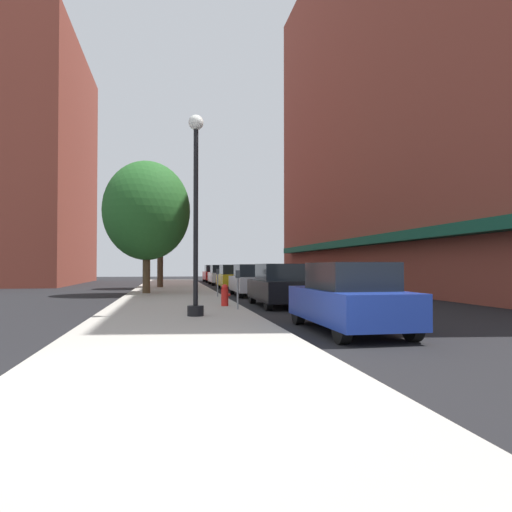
{
  "coord_description": "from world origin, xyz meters",
  "views": [
    {
      "loc": [
        -0.21,
        -6.44,
        1.58
      ],
      "look_at": [
        4.22,
        17.08,
        2.09
      ],
      "focal_mm": 32.33,
      "sensor_mm": 36.0,
      "label": 1
    }
  ],
  "objects_px": {
    "lamppost": "(196,210)",
    "car_black": "(279,286)",
    "parking_meter_far": "(238,285)",
    "parking_meter_near": "(218,279)",
    "fire_hydrant": "(225,295)",
    "tree_mid": "(160,218)",
    "car_yellow": "(232,277)",
    "tree_near": "(147,211)",
    "car_red": "(213,274)",
    "car_blue": "(349,298)",
    "car_silver": "(251,281)",
    "car_white": "(221,275)"
  },
  "relations": [
    {
      "from": "parking_meter_near",
      "to": "car_black",
      "type": "distance_m",
      "value": 4.87
    },
    {
      "from": "lamppost",
      "to": "tree_near",
      "type": "bearing_deg",
      "value": 99.45
    },
    {
      "from": "tree_near",
      "to": "car_red",
      "type": "distance_m",
      "value": 20.65
    },
    {
      "from": "lamppost",
      "to": "parking_meter_near",
      "type": "height_order",
      "value": "lamppost"
    },
    {
      "from": "car_silver",
      "to": "car_white",
      "type": "relative_size",
      "value": 1.0
    },
    {
      "from": "fire_hydrant",
      "to": "tree_mid",
      "type": "relative_size",
      "value": 0.11
    },
    {
      "from": "tree_near",
      "to": "parking_meter_near",
      "type": "bearing_deg",
      "value": -45.18
    },
    {
      "from": "parking_meter_near",
      "to": "tree_near",
      "type": "height_order",
      "value": "tree_near"
    },
    {
      "from": "car_yellow",
      "to": "car_blue",
      "type": "bearing_deg",
      "value": -91.12
    },
    {
      "from": "parking_meter_near",
      "to": "car_yellow",
      "type": "relative_size",
      "value": 0.3
    },
    {
      "from": "car_blue",
      "to": "parking_meter_far",
      "type": "bearing_deg",
      "value": 111.27
    },
    {
      "from": "tree_mid",
      "to": "car_silver",
      "type": "height_order",
      "value": "tree_mid"
    },
    {
      "from": "tree_mid",
      "to": "parking_meter_far",
      "type": "bearing_deg",
      "value": -80.41
    },
    {
      "from": "tree_near",
      "to": "car_yellow",
      "type": "bearing_deg",
      "value": 46.36
    },
    {
      "from": "parking_meter_near",
      "to": "car_white",
      "type": "distance_m",
      "value": 16.6
    },
    {
      "from": "tree_near",
      "to": "car_black",
      "type": "height_order",
      "value": "tree_near"
    },
    {
      "from": "parking_meter_near",
      "to": "car_silver",
      "type": "height_order",
      "value": "car_silver"
    },
    {
      "from": "fire_hydrant",
      "to": "car_red",
      "type": "xyz_separation_m",
      "value": [
        2.22,
        28.22,
        0.29
      ]
    },
    {
      "from": "car_blue",
      "to": "tree_near",
      "type": "bearing_deg",
      "value": 109.58
    },
    {
      "from": "lamppost",
      "to": "car_black",
      "type": "height_order",
      "value": "lamppost"
    },
    {
      "from": "car_silver",
      "to": "car_red",
      "type": "relative_size",
      "value": 1.0
    },
    {
      "from": "tree_near",
      "to": "car_white",
      "type": "relative_size",
      "value": 1.65
    },
    {
      "from": "lamppost",
      "to": "tree_mid",
      "type": "xyz_separation_m",
      "value": [
        -1.38,
        18.86,
        1.67
      ]
    },
    {
      "from": "car_white",
      "to": "car_red",
      "type": "xyz_separation_m",
      "value": [
        0.0,
        6.58,
        0.0
      ]
    },
    {
      "from": "car_blue",
      "to": "fire_hydrant",
      "type": "bearing_deg",
      "value": 109.03
    },
    {
      "from": "car_yellow",
      "to": "parking_meter_far",
      "type": "bearing_deg",
      "value": -98.18
    },
    {
      "from": "car_yellow",
      "to": "car_black",
      "type": "bearing_deg",
      "value": -91.12
    },
    {
      "from": "fire_hydrant",
      "to": "car_yellow",
      "type": "distance_m",
      "value": 14.52
    },
    {
      "from": "car_silver",
      "to": "car_red",
      "type": "xyz_separation_m",
      "value": [
        0.0,
        21.13,
        0.0
      ]
    },
    {
      "from": "parking_meter_far",
      "to": "car_black",
      "type": "xyz_separation_m",
      "value": [
        1.95,
        2.1,
        -0.14
      ]
    },
    {
      "from": "parking_meter_far",
      "to": "car_black",
      "type": "relative_size",
      "value": 0.3
    },
    {
      "from": "tree_near",
      "to": "car_silver",
      "type": "height_order",
      "value": "tree_near"
    },
    {
      "from": "lamppost",
      "to": "parking_meter_near",
      "type": "relative_size",
      "value": 4.5
    },
    {
      "from": "lamppost",
      "to": "fire_hydrant",
      "type": "height_order",
      "value": "lamppost"
    },
    {
      "from": "car_white",
      "to": "car_blue",
      "type": "bearing_deg",
      "value": -92.08
    },
    {
      "from": "parking_meter_far",
      "to": "tree_mid",
      "type": "xyz_separation_m",
      "value": [
        -2.89,
        17.07,
        3.92
      ]
    },
    {
      "from": "fire_hydrant",
      "to": "tree_mid",
      "type": "bearing_deg",
      "value": 99.48
    },
    {
      "from": "tree_near",
      "to": "car_red",
      "type": "height_order",
      "value": "tree_near"
    },
    {
      "from": "car_silver",
      "to": "car_red",
      "type": "bearing_deg",
      "value": 87.8
    },
    {
      "from": "car_blue",
      "to": "tree_mid",
      "type": "bearing_deg",
      "value": 102.07
    },
    {
      "from": "car_black",
      "to": "car_yellow",
      "type": "distance_m",
      "value": 13.64
    },
    {
      "from": "parking_meter_far",
      "to": "car_white",
      "type": "distance_m",
      "value": 23.12
    },
    {
      "from": "tree_near",
      "to": "car_white",
      "type": "height_order",
      "value": "tree_near"
    },
    {
      "from": "car_yellow",
      "to": "car_red",
      "type": "height_order",
      "value": "same"
    },
    {
      "from": "parking_meter_far",
      "to": "tree_near",
      "type": "distance_m",
      "value": 11.22
    },
    {
      "from": "car_white",
      "to": "parking_meter_far",
      "type": "bearing_deg",
      "value": -96.92
    },
    {
      "from": "car_red",
      "to": "car_white",
      "type": "bearing_deg",
      "value": -87.88
    },
    {
      "from": "fire_hydrant",
      "to": "car_white",
      "type": "bearing_deg",
      "value": 84.15
    },
    {
      "from": "car_white",
      "to": "car_red",
      "type": "distance_m",
      "value": 6.58
    },
    {
      "from": "parking_meter_near",
      "to": "parking_meter_far",
      "type": "xyz_separation_m",
      "value": [
        0.0,
        -6.55,
        0.0
      ]
    }
  ]
}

